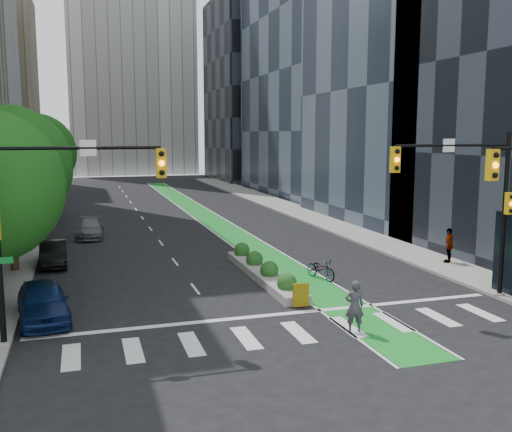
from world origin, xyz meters
TOP-DOWN VIEW (x-y plane):
  - ground at (0.00, 0.00)m, footprint 160.00×160.00m
  - sidewalk_left at (-11.80, 25.00)m, footprint 3.60×90.00m
  - sidewalk_right at (11.80, 25.00)m, footprint 3.60×90.00m
  - bike_lane_paint at (3.00, 30.00)m, footprint 2.20×70.00m
  - building_glass_far at (21.00, 45.00)m, footprint 14.00×24.00m
  - building_dark_end at (20.00, 68.00)m, footprint 14.00×18.00m
  - tree_mid at (-11.00, 12.00)m, footprint 6.40×6.40m
  - tree_midfar at (-11.00, 22.00)m, footprint 5.60×5.60m
  - tree_far at (-11.00, 32.00)m, footprint 6.60×6.60m
  - signal_left at (-8.70, 0.46)m, footprint 6.14×0.51m
  - signal_right at (8.67, 0.47)m, footprint 5.82×0.51m
  - median_planter at (1.20, 7.04)m, footprint 1.20×10.26m
  - bicycle at (3.94, 5.97)m, footprint 1.30×2.12m
  - cyclist at (2.00, -1.55)m, footprint 0.79×0.60m
  - parked_car_left_near at (-9.08, 3.19)m, footprint 2.35×4.76m
  - parked_car_left_mid at (-9.10, 13.09)m, footprint 1.56×4.14m
  - parked_car_left_far at (-7.00, 21.52)m, footprint 2.11×4.56m
  - pedestrian_far at (12.01, 6.77)m, footprint 1.17×1.10m

SIDE VIEW (x-z plane):
  - ground at x=0.00m, z-range 0.00..0.00m
  - bike_lane_paint at x=3.00m, z-range 0.00..0.01m
  - sidewalk_left at x=-11.80m, z-range 0.00..0.15m
  - sidewalk_right at x=11.80m, z-range 0.00..0.15m
  - median_planter at x=1.20m, z-range -0.18..0.92m
  - bicycle at x=3.94m, z-range 0.00..1.05m
  - parked_car_left_far at x=-7.00m, z-range 0.00..1.29m
  - parked_car_left_mid at x=-9.10m, z-range 0.00..1.35m
  - parked_car_left_near at x=-9.08m, z-range 0.00..1.56m
  - cyclist at x=2.00m, z-range 0.00..1.96m
  - pedestrian_far at x=12.01m, z-range 0.15..2.09m
  - signal_left at x=-8.70m, z-range 1.18..8.38m
  - signal_right at x=8.67m, z-range 1.20..8.40m
  - tree_midfar at x=-11.00m, z-range 1.07..8.83m
  - tree_mid at x=-11.00m, z-range 1.18..9.96m
  - tree_far at x=-11.00m, z-range 1.19..10.20m
  - building_dark_end at x=20.00m, z-range 0.00..28.00m
  - building_glass_far at x=21.00m, z-range 0.00..42.00m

